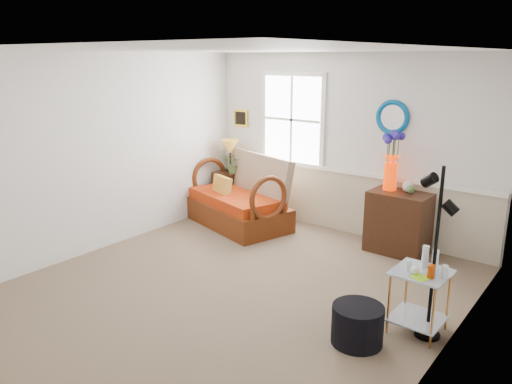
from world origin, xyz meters
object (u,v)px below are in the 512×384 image
Objects in this scene: floor_lamp at (435,255)px; lamp_stand at (228,191)px; side_table at (419,302)px; ottoman at (357,325)px; loveseat at (238,191)px; cabinet at (398,223)px.

lamp_stand is at bearing 175.05° from floor_lamp.
side_table is at bearing -24.99° from lamp_stand.
floor_lamp is at bearing -8.17° from side_table.
side_table is 1.31× the size of ottoman.
floor_lamp is (3.45, -1.39, 0.28)m from loveseat.
floor_lamp is at bearing -24.57° from lamp_stand.
side_table is (0.94, -1.81, -0.10)m from cabinet.
ottoman is at bearing -16.57° from loveseat.
loveseat is 2.01× the size of cabinet.
cabinet is 1.33× the size of side_table.
loveseat is 3.73m from floor_lamp.
ottoman is (3.57, -2.36, -0.16)m from lamp_stand.
floor_lamp is (0.11, -0.02, 0.51)m from side_table.
loveseat is 2.43× the size of lamp_stand.
cabinet reaches higher than side_table.
cabinet is 2.15m from floor_lamp.
side_table reaches higher than ottoman.
lamp_stand is 0.83× the size of cabinet.
cabinet is at bearing 117.50° from side_table.
loveseat reaches higher than ottoman.
side_table is (3.34, -1.38, -0.23)m from loveseat.
cabinet is (2.99, -0.02, 0.07)m from lamp_stand.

